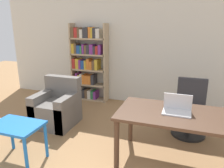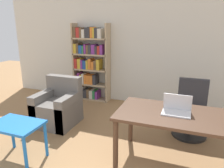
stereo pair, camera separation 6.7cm
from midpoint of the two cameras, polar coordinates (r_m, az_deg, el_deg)
name	(u,v)px [view 1 (the left image)]	position (r m, az deg, el deg)	size (l,w,h in m)	color
wall_back	(163,46)	(4.93, 12.74, 9.57)	(8.00, 0.06, 2.70)	silver
desk	(184,121)	(2.99, 17.77, -9.11)	(1.72, 0.84, 0.73)	#4C3323
laptop	(177,109)	(2.97, 16.00, -6.19)	(0.36, 0.24, 0.25)	silver
office_chair	(190,111)	(3.96, 19.25, -6.62)	(0.57, 0.57, 0.94)	black
side_table_blue	(16,130)	(3.27, -24.26, -10.97)	(0.68, 0.48, 0.55)	blue
armchair	(57,109)	(4.24, -14.65, -6.27)	(0.71, 0.73, 0.87)	#66605B
bookshelf	(87,63)	(5.30, -6.81, 5.38)	(0.89, 0.28, 1.84)	tan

